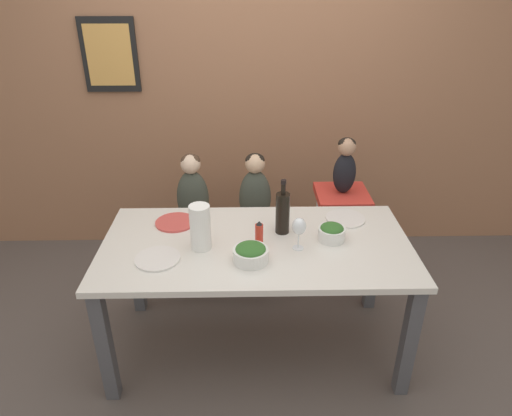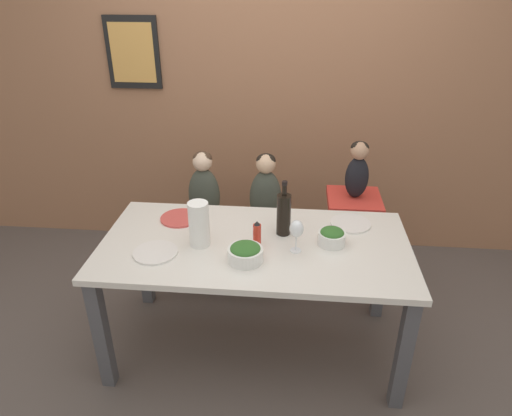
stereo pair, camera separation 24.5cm
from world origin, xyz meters
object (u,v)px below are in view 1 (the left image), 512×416
object	(u,v)px
paper_towel_roll	(200,227)
dinner_plate_back_left	(175,222)
person_baby_right	(345,163)
salad_bowl_small	(332,232)
chair_far_center	(255,232)
salad_bowl_large	(251,253)
chair_right_highchair	(341,211)
chair_far_left	(195,233)
wine_glass_near	(299,227)
wine_bottle	(283,212)
person_child_left	(192,191)
dinner_plate_back_right	(345,218)
person_child_center	(255,190)
dinner_plate_front_left	(158,259)

from	to	relation	value
paper_towel_roll	dinner_plate_back_left	distance (m)	0.34
person_baby_right	salad_bowl_small	distance (m)	0.72
chair_far_center	salad_bowl_large	world-z (taller)	salad_bowl_large
chair_right_highchair	salad_bowl_large	distance (m)	1.11
chair_far_left	dinner_plate_back_left	bearing A→B (deg)	-96.02
salad_bowl_large	salad_bowl_small	distance (m)	0.49
salad_bowl_small	paper_towel_roll	bearing A→B (deg)	-174.40
wine_glass_near	salad_bowl_large	distance (m)	0.29
wine_bottle	paper_towel_roll	xyz separation A→B (m)	(-0.44, -0.16, -0.00)
person_baby_right	dinner_plate_back_left	bearing A→B (deg)	-156.22
person_child_left	dinner_plate_back_right	bearing A→B (deg)	-25.16
person_child_center	paper_towel_roll	world-z (taller)	paper_towel_roll
person_child_center	dinner_plate_back_right	world-z (taller)	person_child_center
person_child_left	person_baby_right	world-z (taller)	person_baby_right
wine_bottle	person_child_left	bearing A→B (deg)	134.11
chair_right_highchair	person_child_center	xyz separation A→B (m)	(-0.60, 0.00, 0.16)
salad_bowl_large	dinner_plate_back_left	xyz separation A→B (m)	(-0.44, 0.40, -0.04)
chair_far_center	person_child_left	size ratio (longest dim) A/B	0.88
salad_bowl_large	chair_far_center	bearing A→B (deg)	87.46
person_baby_right	wine_glass_near	size ratio (longest dim) A/B	2.14
chair_far_center	wine_glass_near	world-z (taller)	wine_glass_near
dinner_plate_back_left	chair_far_center	bearing A→B (deg)	44.85
wine_glass_near	dinner_plate_front_left	size ratio (longest dim) A/B	0.78
chair_right_highchair	paper_towel_roll	bearing A→B (deg)	-140.47
person_child_center	dinner_plate_front_left	bearing A→B (deg)	-121.06
chair_right_highchair	person_child_left	bearing A→B (deg)	179.96
dinner_plate_back_left	wine_bottle	bearing A→B (deg)	-10.25
chair_far_left	wine_bottle	xyz separation A→B (m)	(0.57, -0.59, 0.47)
chair_right_highchair	dinner_plate_back_left	world-z (taller)	dinner_plate_back_left
person_child_center	dinner_plate_back_right	bearing A→B (deg)	-40.30
dinner_plate_back_left	dinner_plate_back_right	distance (m)	1.01
chair_right_highchair	person_baby_right	bearing A→B (deg)	90.00
salad_bowl_large	paper_towel_roll	bearing A→B (deg)	153.24
person_child_center	dinner_plate_back_left	distance (m)	0.67
chair_right_highchair	chair_far_center	bearing A→B (deg)	180.00
person_child_center	salad_bowl_small	size ratio (longest dim) A/B	3.52
chair_far_center	person_baby_right	xyz separation A→B (m)	(0.60, 0.00, 0.52)
person_child_left	wine_glass_near	distance (m)	1.01
salad_bowl_small	dinner_plate_back_right	bearing A→B (deg)	61.45
person_child_left	wine_bottle	size ratio (longest dim) A/B	1.63
person_child_center	dinner_plate_back_right	size ratio (longest dim) A/B	2.25
wine_glass_near	dinner_plate_front_left	bearing A→B (deg)	-172.70
wine_glass_near	paper_towel_roll	bearing A→B (deg)	178.07
chair_far_left	dinner_plate_back_right	bearing A→B (deg)	-25.13
salad_bowl_small	person_child_left	bearing A→B (deg)	140.95
dinner_plate_front_left	dinner_plate_back_right	size ratio (longest dim) A/B	1.00
dinner_plate_front_left	paper_towel_roll	bearing A→B (deg)	27.22
salad_bowl_large	chair_far_left	bearing A→B (deg)	113.87
wine_bottle	salad_bowl_small	world-z (taller)	wine_bottle
chair_right_highchair	wine_glass_near	size ratio (longest dim) A/B	3.85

